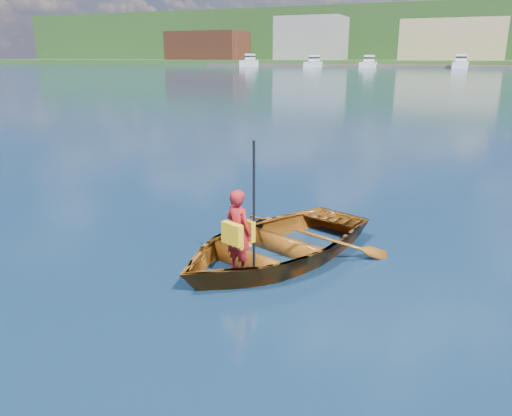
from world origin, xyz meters
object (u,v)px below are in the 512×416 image
object	(u,v)px
marina_yachts	(504,64)
child_paddler	(239,232)
rowboat	(274,244)
dock	(447,67)

from	to	relation	value
marina_yachts	child_paddler	bearing A→B (deg)	-93.98
rowboat	child_paddler	distance (m)	1.02
rowboat	dock	distance (m)	148.89
child_paddler	dock	world-z (taller)	child_paddler
rowboat	marina_yachts	size ratio (longest dim) A/B	0.03
rowboat	marina_yachts	distance (m)	144.51
dock	marina_yachts	bearing A→B (deg)	-18.30
rowboat	child_paddler	world-z (taller)	child_paddler
dock	marina_yachts	size ratio (longest dim) A/B	1.13
dock	marina_yachts	distance (m)	14.90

